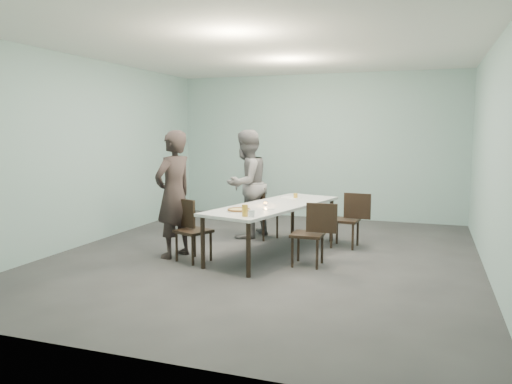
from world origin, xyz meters
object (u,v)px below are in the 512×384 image
(diner_near, at_px, (174,194))
(side_plate, at_px, (268,209))
(table, at_px, (274,208))
(chair_near_left, at_px, (190,225))
(amber_tumbler, at_px, (296,196))
(pizza, at_px, (239,210))
(beer_glass, at_px, (245,211))
(chair_far_left, at_px, (260,209))
(diner_far, at_px, (246,184))
(chair_near_right, at_px, (313,230))
(water_tumbler, at_px, (252,214))
(tealight, at_px, (266,204))
(chair_far_right, at_px, (350,216))

(diner_near, distance_m, side_plate, 1.40)
(table, distance_m, chair_near_left, 1.29)
(diner_near, height_order, amber_tumbler, diner_near)
(pizza, relative_size, beer_glass, 2.27)
(chair_far_left, xyz_separation_m, diner_near, (-0.76, -1.65, 0.42))
(diner_far, bearing_deg, chair_near_left, 10.57)
(chair_far_left, height_order, diner_far, diner_far)
(chair_near_right, distance_m, water_tumbler, 0.98)
(table, relative_size, chair_far_left, 3.15)
(diner_far, height_order, pizza, diner_far)
(diner_far, relative_size, beer_glass, 12.36)
(tealight, bearing_deg, table, 66.34)
(chair_near_left, distance_m, amber_tumbler, 1.92)
(chair_near_left, relative_size, diner_far, 0.47)
(chair_far_left, bearing_deg, table, -35.18)
(chair_near_right, bearing_deg, amber_tumbler, -65.38)
(water_tumbler, height_order, tealight, water_tumbler)
(pizza, relative_size, tealight, 6.07)
(chair_far_right, relative_size, diner_far, 0.47)
(diner_far, xyz_separation_m, beer_glass, (0.76, -2.10, -0.10))
(beer_glass, bearing_deg, chair_near_right, 40.83)
(chair_far_right, height_order, diner_far, diner_far)
(table, relative_size, chair_near_left, 3.15)
(chair_near_right, relative_size, chair_far_right, 1.00)
(chair_far_right, distance_m, amber_tumbler, 0.93)
(chair_far_left, bearing_deg, side_plate, -41.68)
(chair_near_left, xyz_separation_m, beer_glass, (0.98, -0.37, 0.32))
(side_plate, xyz_separation_m, tealight, (-0.13, 0.28, 0.02))
(beer_glass, bearing_deg, chair_far_left, 103.75)
(diner_far, distance_m, tealight, 1.37)
(chair_near_left, distance_m, chair_far_left, 1.81)
(table, height_order, chair_near_right, chair_near_right)
(table, distance_m, diner_near, 1.49)
(chair_near_right, xyz_separation_m, beer_glass, (-0.75, -0.65, 0.32))
(chair_near_right, bearing_deg, side_plate, -1.90)
(chair_far_left, xyz_separation_m, chair_far_right, (1.58, -0.23, 0.00))
(chair_near_right, bearing_deg, diner_near, 4.32)
(chair_near_right, height_order, diner_far, diner_far)
(diner_far, distance_m, amber_tumbler, 0.97)
(chair_far_left, distance_m, chair_near_right, 1.95)
(chair_far_right, height_order, beer_glass, beer_glass)
(chair_near_left, height_order, water_tumbler, chair_near_left)
(pizza, bearing_deg, chair_near_left, 178.37)
(pizza, distance_m, side_plate, 0.45)
(table, xyz_separation_m, water_tumbler, (0.05, -1.14, 0.10))
(chair_near_right, bearing_deg, diner_far, -44.46)
(pizza, xyz_separation_m, side_plate, (0.31, 0.32, -0.01))
(chair_near_right, bearing_deg, water_tumbler, 44.93)
(table, relative_size, tealight, 48.96)
(table, height_order, side_plate, side_plate)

